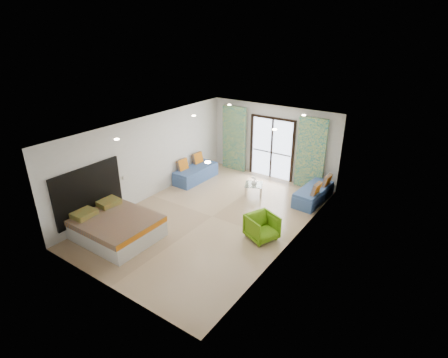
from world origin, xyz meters
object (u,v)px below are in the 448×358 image
Objects in this scene: armchair at (262,226)px; coffee_table at (254,185)px; bed at (116,227)px; daybed_left at (195,173)px; daybed_right at (314,194)px.

coffee_table is at bearing 58.28° from armchair.
bed is 2.79× the size of armchair.
daybed_left is at bearing -176.55° from coffee_table.
coffee_table is 1.01× the size of armchair.
bed is 3.90m from armchair.
daybed_right is (3.59, 5.00, -0.04)m from bed.
coffee_table is (-1.85, -0.67, 0.07)m from daybed_right.
daybed_right reaches higher than coffee_table.
bed is 4.23m from daybed_left.
daybed_right is 2.36× the size of armchair.
daybed_left is at bearing -165.63° from daybed_right.
daybed_left reaches higher than daybed_right.
daybed_right is 1.97m from coffee_table.
daybed_left is 4.40m from armchair.
daybed_left is 4.31m from daybed_right.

